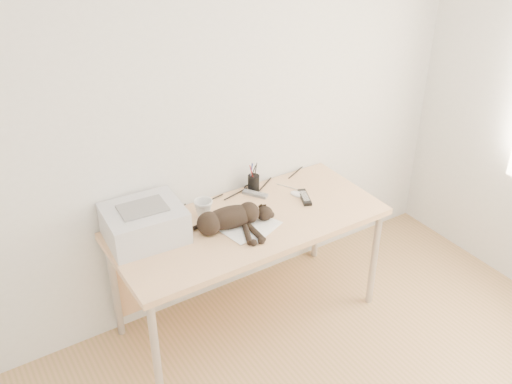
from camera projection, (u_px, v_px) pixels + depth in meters
wall_back at (215, 110)px, 3.28m from camera, size 3.50×0.00×3.50m
desk at (241, 232)px, 3.43m from camera, size 1.60×0.70×0.74m
printer at (144, 223)px, 3.11m from camera, size 0.44×0.38×0.20m
papers at (251, 228)px, 3.23m from camera, size 0.36×0.30×0.01m
cat at (228, 220)px, 3.20m from camera, size 0.61×0.34×0.14m
mug at (203, 208)px, 3.32m from camera, size 0.15×0.15×0.10m
pen_cup at (254, 182)px, 3.58m from camera, size 0.07×0.07×0.18m
remote_grey at (255, 194)px, 3.54m from camera, size 0.13×0.16×0.02m
remote_black at (305, 197)px, 3.51m from camera, size 0.11×0.18×0.02m
mouse at (298, 193)px, 3.54m from camera, size 0.10×0.12×0.03m
cable_tangle at (222, 196)px, 3.52m from camera, size 1.36×0.08×0.01m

